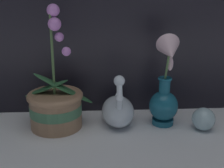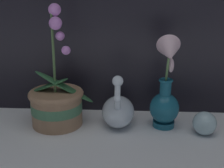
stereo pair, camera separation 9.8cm
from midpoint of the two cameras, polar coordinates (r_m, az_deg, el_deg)
name	(u,v)px [view 2 (the right image)]	position (r m, az deg, el deg)	size (l,w,h in m)	color
ground_plane	(119,142)	(0.93, 4.42, -10.67)	(2.80, 2.80, 0.00)	white
orchid_potted_plant	(57,102)	(1.02, -7.38, -3.38)	(0.23, 0.18, 0.39)	#9E7556
swan_figurine	(118,109)	(1.02, 3.88, -4.72)	(0.11, 0.18, 0.18)	silver
blue_vase	(166,94)	(0.99, 12.60, -1.83)	(0.09, 0.14, 0.30)	#195B75
glass_sphere	(205,123)	(1.02, 19.28, -6.84)	(0.07, 0.07, 0.07)	silver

